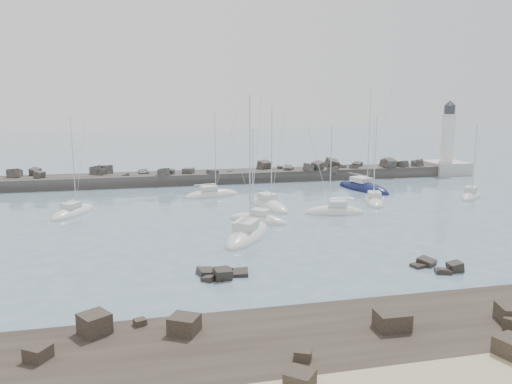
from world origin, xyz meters
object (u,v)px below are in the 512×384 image
sailboat_5 (257,220)px  sailboat_7 (247,236)px  sailboat_3 (73,213)px  sailboat_6 (269,206)px  sailboat_9 (334,212)px  lighthouse (446,157)px  sailboat_12 (471,196)px  sailboat_4 (212,195)px  sailboat_8 (363,189)px  sailboat_10 (374,201)px

sailboat_5 → sailboat_7: size_ratio=0.74×
sailboat_3 → sailboat_6: bearing=-3.7°
sailboat_3 → sailboat_9: sailboat_3 is taller
lighthouse → sailboat_12: size_ratio=1.26×
lighthouse → sailboat_5: size_ratio=1.25×
sailboat_4 → sailboat_5: (3.20, -16.50, 0.00)m
sailboat_8 → sailboat_9: sailboat_8 is taller
sailboat_3 → sailboat_5: (21.66, -8.89, 0.00)m
sailboat_6 → sailboat_10: size_ratio=1.11×
lighthouse → sailboat_10: lighthouse is taller
sailboat_8 → sailboat_9: bearing=-125.9°
sailboat_8 → sailboat_4: bearing=-179.9°
lighthouse → sailboat_9: lighthouse is taller
sailboat_3 → sailboat_8: size_ratio=0.76×
sailboat_8 → sailboat_10: sailboat_8 is taller
sailboat_8 → sailboat_10: size_ratio=1.32×
lighthouse → sailboat_3: bearing=-162.8°
sailboat_3 → sailboat_6: (24.86, -1.62, 0.02)m
sailboat_4 → sailboat_12: bearing=-14.1°
sailboat_3 → sailboat_9: (32.01, -7.09, 0.02)m
sailboat_4 → sailboat_5: bearing=-79.0°
sailboat_3 → sailboat_12: size_ratio=1.13×
sailboat_4 → lighthouse: bearing=15.1°
sailboat_8 → sailboat_9: size_ratio=1.41×
lighthouse → sailboat_3: lighthouse is taller
sailboat_9 → sailboat_10: sailboat_10 is taller
sailboat_9 → sailboat_12: sailboat_9 is taller
sailboat_6 → sailboat_8: (17.82, 9.28, 0.00)m
sailboat_3 → sailboat_4: (18.47, 7.62, 0.00)m
sailboat_3 → sailboat_5: 23.41m
sailboat_7 → sailboat_8: size_ratio=0.93×
sailboat_4 → sailboat_8: sailboat_8 is taller
sailboat_9 → sailboat_12: size_ratio=1.04×
lighthouse → sailboat_9: bearing=-140.8°
sailboat_8 → sailboat_12: 15.77m
sailboat_8 → sailboat_10: (-2.75, -9.51, -0.01)m
sailboat_9 → sailboat_7: bearing=-147.3°
sailboat_7 → sailboat_10: size_ratio=1.22×
sailboat_6 → sailboat_10: sailboat_6 is taller
sailboat_4 → sailboat_10: sailboat_4 is taller
sailboat_3 → sailboat_10: bearing=-2.7°
sailboat_7 → sailboat_12: sailboat_7 is taller
sailboat_3 → sailboat_10: size_ratio=1.01×
sailboat_3 → sailboat_12: sailboat_3 is taller
sailboat_3 → sailboat_6: size_ratio=0.91×
sailboat_5 → sailboat_8: 26.74m
sailboat_9 → sailboat_12: 23.98m
sailboat_7 → sailboat_9: sailboat_7 is taller
sailboat_10 → sailboat_12: (15.46, 0.17, 0.01)m
sailboat_4 → sailboat_5: sailboat_4 is taller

